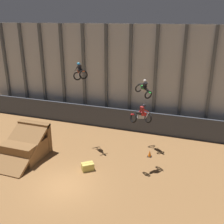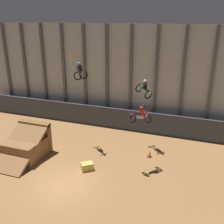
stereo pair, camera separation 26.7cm
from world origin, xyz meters
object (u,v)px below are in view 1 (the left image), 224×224
hay_bale_trackside (88,167)px  traffic_cone_near_ramp (150,154)px  rider_bike_left_air (80,73)px  rider_bike_right_air (142,115)px  dirt_ramp (27,146)px  rider_bike_center_air (144,89)px

hay_bale_trackside → traffic_cone_near_ramp: bearing=41.3°
traffic_cone_near_ramp → rider_bike_left_air: bearing=179.4°
rider_bike_left_air → rider_bike_right_air: (5.72, -1.84, -2.38)m
rider_bike_left_air → hay_bale_trackside: bearing=-107.8°
dirt_ramp → hay_bale_trackside: dirt_ramp is taller
rider_bike_right_air → hay_bale_trackside: (-3.61, -1.77, -4.00)m
dirt_ramp → rider_bike_center_air: rider_bike_center_air is taller
rider_bike_right_air → traffic_cone_near_ramp: bearing=115.5°
rider_bike_center_air → rider_bike_right_air: size_ratio=0.98×
dirt_ramp → rider_bike_left_air: bearing=43.0°
traffic_cone_near_ramp → rider_bike_center_air: bearing=122.1°
traffic_cone_near_ramp → hay_bale_trackside: (-4.03, -3.55, -0.00)m
rider_bike_center_air → hay_bale_trackside: bearing=-167.8°
rider_bike_center_air → rider_bike_right_air: bearing=-128.1°
rider_bike_right_air → dirt_ramp: bearing=-132.2°
dirt_ramp → rider_bike_left_air: (3.51, 3.27, 5.72)m
dirt_ramp → rider_bike_center_air: bearing=30.2°
hay_bale_trackside → dirt_ramp: bearing=176.5°
hay_bale_trackside → rider_bike_left_air: bearing=120.3°
traffic_cone_near_ramp → hay_bale_trackside: traffic_cone_near_ramp is taller
traffic_cone_near_ramp → dirt_ramp: bearing=-161.6°
dirt_ramp → rider_bike_center_air: size_ratio=2.70×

